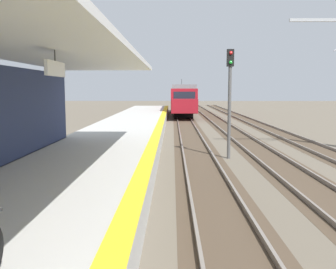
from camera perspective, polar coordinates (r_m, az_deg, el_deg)
The scene contains 6 objects.
station_platform at distance 17.68m, azimuth -9.53°, elevation -2.71°, with size 5.00×80.00×0.91m.
track_pair_nearest_platform at distance 21.45m, azimuth 4.07°, elevation -2.06°, with size 2.34×120.00×0.16m.
track_pair_middle at distance 21.91m, azimuth 12.99°, elevation -2.03°, with size 2.34×120.00×0.16m.
track_pair_far_side at distance 22.88m, azimuth 21.34°, elevation -1.96°, with size 2.34×120.00×0.16m.
approaching_train at distance 49.79m, azimuth 2.15°, elevation 5.41°, with size 2.93×19.60×4.76m.
rail_signal_post at distance 18.48m, azimuth 9.19°, elevation 6.25°, with size 0.32×0.34×5.20m.
Camera 1 is at (0.63, -1.16, 3.33)m, focal length 40.87 mm.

